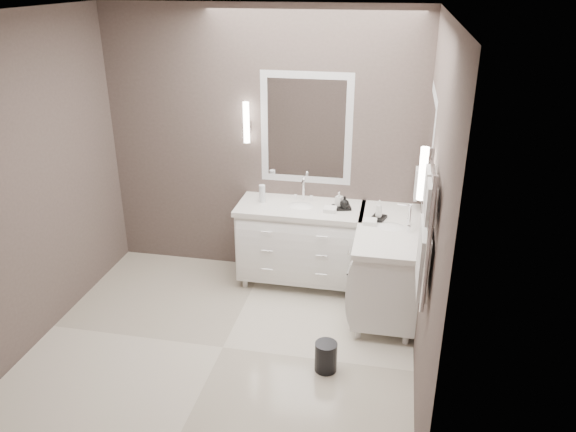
% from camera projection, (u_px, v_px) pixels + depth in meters
% --- Properties ---
extents(floor, '(3.20, 3.00, 0.01)m').
position_uv_depth(floor, '(223.00, 348.00, 4.80)').
color(floor, silver).
rests_on(floor, ground).
extents(ceiling, '(3.20, 3.00, 0.01)m').
position_uv_depth(ceiling, '(204.00, 12.00, 3.71)').
color(ceiling, white).
rests_on(ceiling, wall_back).
extents(wall_back, '(3.20, 0.01, 2.70)m').
position_uv_depth(wall_back, '(262.00, 146.00, 5.61)').
color(wall_back, '#534743').
rests_on(wall_back, floor).
extents(wall_front, '(3.20, 0.01, 2.70)m').
position_uv_depth(wall_front, '(124.00, 309.00, 2.90)').
color(wall_front, '#534743').
rests_on(wall_front, floor).
extents(wall_left, '(0.01, 3.00, 2.70)m').
position_uv_depth(wall_left, '(25.00, 187.00, 4.54)').
color(wall_left, '#534743').
rests_on(wall_left, floor).
extents(wall_right, '(0.01, 3.00, 2.70)m').
position_uv_depth(wall_right, '(431.00, 218.00, 3.97)').
color(wall_right, '#534743').
rests_on(wall_right, floor).
extents(vanity_back, '(1.24, 0.59, 0.97)m').
position_uv_depth(vanity_back, '(300.00, 239.00, 5.62)').
color(vanity_back, white).
rests_on(vanity_back, floor).
extents(vanity_right, '(0.59, 1.24, 0.97)m').
position_uv_depth(vanity_right, '(387.00, 263.00, 5.17)').
color(vanity_right, white).
rests_on(vanity_right, floor).
extents(mirror_back, '(0.90, 0.02, 1.10)m').
position_uv_depth(mirror_back, '(306.00, 129.00, 5.43)').
color(mirror_back, white).
rests_on(mirror_back, wall_back).
extents(mirror_right, '(0.02, 0.90, 1.10)m').
position_uv_depth(mirror_right, '(428.00, 157.00, 4.61)').
color(mirror_right, white).
rests_on(mirror_right, wall_right).
extents(sconce_back, '(0.06, 0.06, 0.40)m').
position_uv_depth(sconce_back, '(246.00, 123.00, 5.46)').
color(sconce_back, white).
rests_on(sconce_back, wall_back).
extents(sconce_right, '(0.06, 0.06, 0.40)m').
position_uv_depth(sconce_right, '(423.00, 175.00, 4.08)').
color(sconce_right, white).
rests_on(sconce_right, wall_right).
extents(towel_bar_corner, '(0.03, 0.22, 0.30)m').
position_uv_depth(towel_bar_corner, '(416.00, 183.00, 5.30)').
color(towel_bar_corner, white).
rests_on(towel_bar_corner, wall_right).
extents(towel_ladder, '(0.06, 0.58, 0.90)m').
position_uv_depth(towel_ladder, '(426.00, 236.00, 3.60)').
color(towel_ladder, white).
rests_on(towel_ladder, wall_right).
extents(waste_bin, '(0.22, 0.22, 0.25)m').
position_uv_depth(waste_bin, '(326.00, 357.00, 4.48)').
color(waste_bin, black).
rests_on(waste_bin, floor).
extents(amenity_tray_back, '(0.20, 0.17, 0.03)m').
position_uv_depth(amenity_tray_back, '(342.00, 207.00, 5.41)').
color(amenity_tray_back, black).
rests_on(amenity_tray_back, vanity_back).
extents(amenity_tray_right, '(0.16, 0.19, 0.02)m').
position_uv_depth(amenity_tray_right, '(378.00, 218.00, 5.18)').
color(amenity_tray_right, black).
rests_on(amenity_tray_right, vanity_right).
extents(water_bottle, '(0.07, 0.07, 0.18)m').
position_uv_depth(water_bottle, '(262.00, 194.00, 5.54)').
color(water_bottle, silver).
rests_on(water_bottle, vanity_back).
extents(soap_bottle_a, '(0.08, 0.08, 0.14)m').
position_uv_depth(soap_bottle_a, '(339.00, 199.00, 5.40)').
color(soap_bottle_a, white).
rests_on(soap_bottle_a, amenity_tray_back).
extents(soap_bottle_b, '(0.12, 0.12, 0.11)m').
position_uv_depth(soap_bottle_b, '(345.00, 202.00, 5.35)').
color(soap_bottle_b, black).
rests_on(soap_bottle_b, amenity_tray_back).
extents(soap_bottle_c, '(0.07, 0.07, 0.16)m').
position_uv_depth(soap_bottle_c, '(379.00, 209.00, 5.14)').
color(soap_bottle_c, white).
rests_on(soap_bottle_c, amenity_tray_right).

